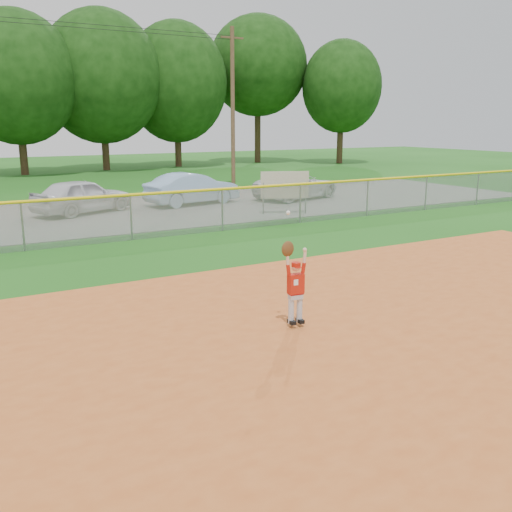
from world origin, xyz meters
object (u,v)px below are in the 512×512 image
Objects in this scene: car_blue at (192,189)px; car_white_b at (297,186)px; ballplayer at (295,283)px; sponsor_sign at (285,186)px; car_white_a at (82,196)px.

car_blue is 5.43m from car_white_b.
car_white_b is 2.19× the size of ballplayer.
car_blue is at bearing 116.46° from sponsor_sign.
sponsor_sign is at bearing -163.95° from car_blue.
ballplayer is (0.20, -15.95, 0.14)m from car_white_a.
car_white_a is 8.56m from sponsor_sign.
car_blue is 5.07m from sponsor_sign.
sponsor_sign is at bearing 126.01° from car_white_b.
car_white_a is 5.12m from car_blue.
car_blue reaches higher than car_white_b.
car_blue is (5.12, 0.18, 0.00)m from car_white_a.
car_white_a is at bearing 90.71° from ballplayer.
car_white_a is 15.96m from ballplayer.
car_blue is 16.87m from ballplayer.
car_blue is at bearing -111.73° from car_white_a.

